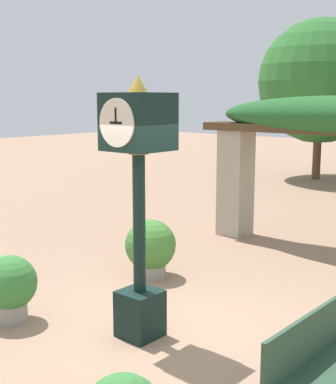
{
  "coord_description": "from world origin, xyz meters",
  "views": [
    {
      "loc": [
        3.97,
        -4.51,
        2.78
      ],
      "look_at": [
        -0.21,
        0.24,
        1.67
      ],
      "focal_mm": 50.0,
      "sensor_mm": 36.0,
      "label": 1
    }
  ],
  "objects_px": {
    "pedestal_clock": "(139,182)",
    "potted_plant_near_right": "(150,247)",
    "potted_plant_near_left": "(10,286)",
    "park_bench": "(321,365)"
  },
  "relations": [
    {
      "from": "potted_plant_near_left",
      "to": "potted_plant_near_right",
      "type": "bearing_deg",
      "value": 86.51
    },
    {
      "from": "park_bench",
      "to": "pedestal_clock",
      "type": "bearing_deg",
      "value": 88.88
    },
    {
      "from": "pedestal_clock",
      "to": "park_bench",
      "type": "distance_m",
      "value": 2.69
    },
    {
      "from": "potted_plant_near_left",
      "to": "potted_plant_near_right",
      "type": "distance_m",
      "value": 2.42
    },
    {
      "from": "potted_plant_near_right",
      "to": "park_bench",
      "type": "xyz_separation_m",
      "value": [
        3.65,
        -1.68,
        -0.05
      ]
    },
    {
      "from": "potted_plant_near_left",
      "to": "pedestal_clock",
      "type": "bearing_deg",
      "value": 27.21
    },
    {
      "from": "pedestal_clock",
      "to": "park_bench",
      "type": "relative_size",
      "value": 1.93
    },
    {
      "from": "pedestal_clock",
      "to": "potted_plant_near_right",
      "type": "height_order",
      "value": "pedestal_clock"
    },
    {
      "from": "pedestal_clock",
      "to": "potted_plant_near_left",
      "type": "distance_m",
      "value": 2.19
    },
    {
      "from": "park_bench",
      "to": "potted_plant_near_left",
      "type": "bearing_deg",
      "value": 100.9
    }
  ]
}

